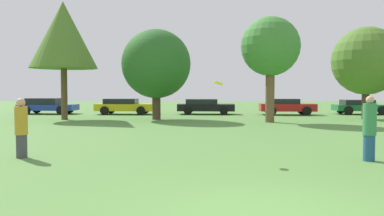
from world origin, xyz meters
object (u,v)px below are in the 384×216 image
object	(u,v)px
parked_car_green	(360,106)
parked_car_blue	(47,106)
tree_0	(63,35)
parked_car_red	(286,106)
person_thrower	(21,128)
frisbee	(218,83)
tree_2	(270,47)
parked_car_yellow	(124,106)
tree_3	(366,61)
person_catcher	(369,128)
tree_1	(156,64)
parked_car_black	(205,106)

from	to	relation	value
parked_car_green	parked_car_blue	bearing A→B (deg)	-177.71
parked_car_blue	tree_0	bearing A→B (deg)	-57.39
parked_car_red	parked_car_green	bearing A→B (deg)	10.22
person_thrower	frisbee	size ratio (longest dim) A/B	6.13
tree_2	parked_car_red	world-z (taller)	tree_2
parked_car_yellow	parked_car_red	size ratio (longest dim) A/B	1.09
tree_3	parked_car_green	xyz separation A→B (m)	(1.70, 5.07, -3.19)
person_thrower	parked_car_yellow	world-z (taller)	person_thrower
tree_2	tree_3	world-z (taller)	tree_2
person_thrower	parked_car_green	world-z (taller)	person_thrower
person_thrower	tree_3	world-z (taller)	tree_3
person_catcher	tree_1	world-z (taller)	tree_1
person_thrower	person_catcher	distance (m)	9.66
person_thrower	tree_0	distance (m)	15.34
tree_0	parked_car_blue	bearing A→B (deg)	120.46
parked_car_black	parked_car_red	bearing A→B (deg)	-4.15
person_thrower	tree_3	xyz separation A→B (m)	(16.00, 15.08, 2.96)
tree_1	parked_car_yellow	bearing A→B (deg)	120.16
frisbee	tree_0	distance (m)	17.26
person_catcher	tree_0	size ratio (longest dim) A/B	0.23
parked_car_red	parked_car_black	bearing A→B (deg)	175.85
tree_2	parked_car_yellow	xyz separation A→B (m)	(-10.14, 7.40, -3.78)
tree_0	parked_car_black	world-z (taller)	tree_0
parked_car_red	person_thrower	bearing A→B (deg)	-119.14
tree_1	tree_3	bearing A→B (deg)	2.94
person_thrower	person_catcher	xyz separation A→B (m)	(9.65, -0.30, 0.03)
parked_car_blue	parked_car_yellow	size ratio (longest dim) A/B	0.98
tree_2	parked_car_yellow	distance (m)	13.11
person_catcher	parked_car_red	bearing A→B (deg)	-94.28
tree_0	parked_car_red	bearing A→B (deg)	18.39
tree_3	parked_car_red	world-z (taller)	tree_3
parked_car_black	parked_car_green	bearing A→B (deg)	2.88
parked_car_blue	parked_car_black	size ratio (longest dim) A/B	1.00
parked_car_green	parked_car_yellow	bearing A→B (deg)	-176.75
parked_car_green	tree_3	bearing A→B (deg)	-106.42
tree_2	parked_car_black	bearing A→B (deg)	116.33
person_catcher	tree_2	bearing A→B (deg)	-86.32
frisbee	person_thrower	bearing A→B (deg)	-179.97
frisbee	parked_car_green	world-z (taller)	frisbee
frisbee	tree_3	bearing A→B (deg)	55.33
tree_1	parked_car_red	xyz separation A→B (m)	(9.50, 4.93, -2.92)
tree_0	tree_1	bearing A→B (deg)	2.00
person_catcher	parked_car_black	bearing A→B (deg)	-76.58
tree_2	parked_car_yellow	bearing A→B (deg)	143.88
parked_car_yellow	parked_car_green	xyz separation A→B (m)	(18.62, 0.36, -0.03)
frisbee	tree_0	size ratio (longest dim) A/B	0.04
person_thrower	parked_car_black	xyz separation A→B (m)	(5.47, 19.99, -0.21)
parked_car_blue	parked_car_green	world-z (taller)	parked_car_blue
person_thrower	tree_2	size ratio (longest dim) A/B	0.27
frisbee	tree_3	world-z (taller)	tree_3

